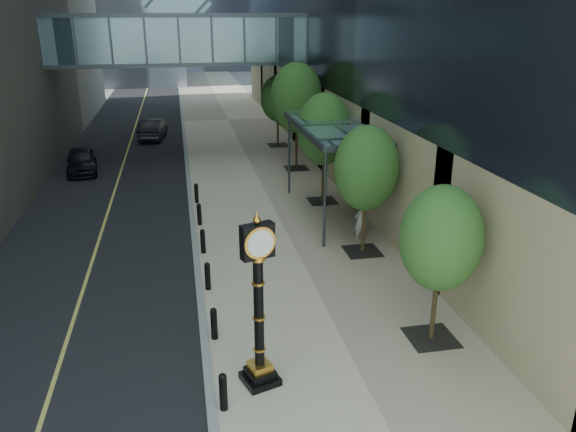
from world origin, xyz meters
The scene contains 12 objects.
ground centered at (0.00, 0.00, 0.00)m, with size 320.00×320.00×0.00m, color gray.
road centered at (-7.00, 40.00, 0.01)m, with size 8.00×180.00×0.02m, color black.
sidewalk centered at (1.00, 40.00, 0.03)m, with size 8.00×180.00×0.06m, color beige.
curb centered at (-3.00, 40.00, 0.04)m, with size 0.25×180.00×0.07m, color gray.
skywalk centered at (-3.00, 28.00, 7.71)m, with size 17.00×4.20×5.80m.
entrance_canopy centered at (3.48, 14.00, 4.19)m, with size 3.00×8.00×4.38m.
bollard_row centered at (-2.70, 9.00, 0.51)m, with size 0.20×16.20×0.90m.
street_trees centered at (3.60, 17.29, 3.79)m, with size 3.10×28.35×6.38m.
street_clock centered at (-1.68, 1.89, 2.06)m, with size 1.09×1.09×4.61m.
pedestrian centered at (3.89, 10.75, 0.87)m, with size 0.59×0.39×1.62m, color #B4B1A5.
car_near centered at (-9.24, 24.26, 0.74)m, with size 1.71×4.24×1.45m, color black.
car_far centered at (-5.34, 33.30, 0.78)m, with size 1.61×4.61×1.52m, color black.
Camera 1 is at (-3.32, -10.30, 9.16)m, focal length 35.00 mm.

